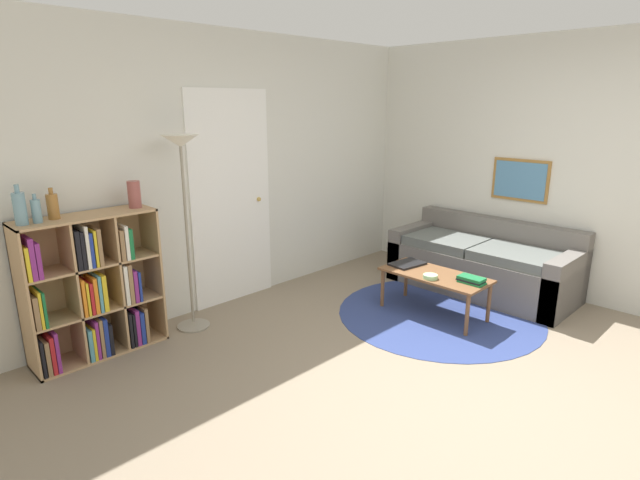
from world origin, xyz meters
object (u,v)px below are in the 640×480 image
Objects in this scene: bottle_middle at (36,211)px; bottle_right at (53,206)px; floor_lamp at (182,170)px; couch at (484,264)px; vase_on_shelf at (134,194)px; bottle_left at (20,208)px; bookshelf at (91,291)px; coffee_table at (435,278)px; laptop at (407,264)px; bowl at (430,277)px.

bottle_right reaches higher than bottle_middle.
floor_lamp is 0.90× the size of couch.
bottle_right reaches higher than vase_on_shelf.
couch is 6.67× the size of bottle_left.
bookshelf is at bearing -179.96° from vase_on_shelf.
bottle_middle is at bearing 153.16° from coffee_table.
laptop is 3.11m from bottle_right.
laptop is at bearing -27.38° from vase_on_shelf.
bookshelf is 1.14× the size of coffee_table.
bookshelf reaches higher than laptop.
coffee_table is (2.56, -1.47, -0.17)m from bookshelf.
bottle_right is at bearing 177.53° from vase_on_shelf.
bottle_left reaches higher than coffee_table.
coffee_table is at bearing -29.85° from bookshelf.
bottle_left is (-2.96, 1.45, 0.89)m from coffee_table.
bottle_left is 1.31× the size of vase_on_shelf.
bowl is 0.58× the size of bottle_right.
bottle_left reaches higher than vase_on_shelf.
laptop is 3.21m from bottle_middle.
laptop is at bearing 83.62° from coffee_table.
floor_lamp reaches higher than vase_on_shelf.
bookshelf is 0.67× the size of floor_lamp.
bottle_middle reaches higher than couch.
laptop is at bearing 64.36° from bowl.
bowl is (-0.18, -0.38, 0.01)m from laptop.
coffee_table is 2.74m from vase_on_shelf.
bottle_left reaches higher than couch.
couch is 5.16× the size of laptop.
floor_lamp is 7.44× the size of bottle_right.
bookshelf is 0.82m from vase_on_shelf.
coffee_table is at bearing -26.84° from bottle_middle.
couch is 0.99m from laptop.
floor_lamp is 7.89× the size of vase_on_shelf.
bottle_middle is at bearing -158.65° from bottle_right.
couch is 8.22× the size of bottle_right.
bottle_middle is 0.90× the size of bottle_right.
bookshelf is 5.49× the size of bottle_middle.
couch is at bearing -0.33° from coffee_table.
bookshelf is 8.54× the size of bowl.
couch is at bearing -25.49° from vase_on_shelf.
coffee_table is 4.63× the size of vase_on_shelf.
laptop is (-0.92, 0.35, 0.14)m from couch.
bottle_middle is at bearing -178.25° from vase_on_shelf.
couch is at bearing -20.47° from bottle_left.
coffee_table is at bearing -34.48° from vase_on_shelf.
bottle_left is at bearing 175.92° from bottle_middle.
vase_on_shelf reaches higher than couch.
couch is 8.72× the size of vase_on_shelf.
floor_lamp reaches higher than bottle_middle.
bottle_left is at bearing -169.44° from bottle_right.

